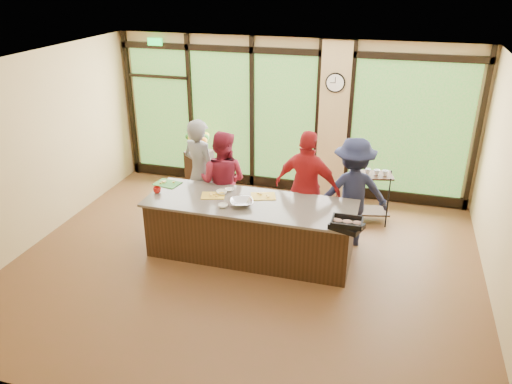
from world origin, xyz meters
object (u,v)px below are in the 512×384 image
Objects in this scene: island_base at (250,230)px; cook_right at (353,193)px; flower_stand at (200,171)px; bar_cart at (370,190)px; cook_left at (200,173)px; roasting_pan at (347,226)px.

island_base is 1.73m from cook_right.
bar_cart reaches higher than flower_stand.
flower_stand is at bearing 161.29° from bar_cart.
cook_left is 1.06× the size of cook_right.
flower_stand is at bearing -43.13° from cook_left.
cook_left is 2.90m from roasting_pan.
island_base is 1.65m from roasting_pan.
cook_right is 1.27m from roasting_pan.
cook_right reaches higher than roasting_pan.
roasting_pan is 2.20m from bar_cart.
roasting_pan reaches higher than bar_cart.
cook_left is at bearing -49.94° from flower_stand.
roasting_pan reaches higher than island_base.
island_base is 2.68m from flower_stand.
bar_cart is (0.23, 0.89, -0.31)m from cook_right.
island_base is 1.72× the size of cook_right.
island_base is at bearing -34.40° from flower_stand.
bar_cart is at bearing -138.19° from cook_left.
flower_stand is at bearing 128.82° from island_base.
island_base is 3.61× the size of flower_stand.
flower_stand is (-3.18, 2.52, -0.53)m from roasting_pan.
cook_right reaches higher than flower_stand.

